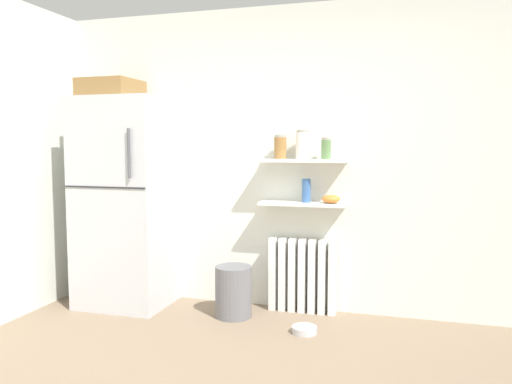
{
  "coord_description": "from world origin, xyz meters",
  "views": [
    {
      "loc": [
        0.85,
        -2.26,
        1.42
      ],
      "look_at": [
        -0.3,
        1.6,
        1.05
      ],
      "focal_mm": 35.62,
      "sensor_mm": 36.0,
      "label": 1
    }
  ],
  "objects_px": {
    "vase": "(306,191)",
    "refrigerator": "(125,199)",
    "storage_jar_0": "(280,147)",
    "storage_jar_1": "(303,145)",
    "radiator": "(302,275)",
    "storage_jar_2": "(326,149)",
    "pet_food_bowl": "(304,330)",
    "trash_bin": "(233,291)",
    "shelf_bowl": "(331,199)"
  },
  "relations": [
    {
      "from": "storage_jar_1",
      "to": "radiator",
      "type": "bearing_deg",
      "value": 90.0
    },
    {
      "from": "storage_jar_1",
      "to": "shelf_bowl",
      "type": "relative_size",
      "value": 1.56
    },
    {
      "from": "storage_jar_2",
      "to": "pet_food_bowl",
      "type": "bearing_deg",
      "value": -99.56
    },
    {
      "from": "radiator",
      "to": "pet_food_bowl",
      "type": "distance_m",
      "value": 0.58
    },
    {
      "from": "pet_food_bowl",
      "to": "refrigerator",
      "type": "bearing_deg",
      "value": 171.23
    },
    {
      "from": "storage_jar_2",
      "to": "vase",
      "type": "distance_m",
      "value": 0.38
    },
    {
      "from": "refrigerator",
      "to": "storage_jar_0",
      "type": "bearing_deg",
      "value": 8.55
    },
    {
      "from": "vase",
      "to": "pet_food_bowl",
      "type": "xyz_separation_m",
      "value": [
        0.08,
        -0.46,
        -1.02
      ]
    },
    {
      "from": "radiator",
      "to": "vase",
      "type": "relative_size",
      "value": 3.17
    },
    {
      "from": "storage_jar_1",
      "to": "vase",
      "type": "height_order",
      "value": "storage_jar_1"
    },
    {
      "from": "radiator",
      "to": "pet_food_bowl",
      "type": "height_order",
      "value": "radiator"
    },
    {
      "from": "storage_jar_0",
      "to": "pet_food_bowl",
      "type": "height_order",
      "value": "storage_jar_0"
    },
    {
      "from": "storage_jar_2",
      "to": "pet_food_bowl",
      "type": "height_order",
      "value": "storage_jar_2"
    },
    {
      "from": "storage_jar_2",
      "to": "trash_bin",
      "type": "xyz_separation_m",
      "value": [
        -0.72,
        -0.26,
        -1.18
      ]
    },
    {
      "from": "shelf_bowl",
      "to": "pet_food_bowl",
      "type": "bearing_deg",
      "value": -104.88
    },
    {
      "from": "storage_jar_2",
      "to": "trash_bin",
      "type": "bearing_deg",
      "value": -159.97
    },
    {
      "from": "storage_jar_2",
      "to": "trash_bin",
      "type": "relative_size",
      "value": 0.42
    },
    {
      "from": "storage_jar_2",
      "to": "pet_food_bowl",
      "type": "relative_size",
      "value": 0.92
    },
    {
      "from": "storage_jar_1",
      "to": "vase",
      "type": "xyz_separation_m",
      "value": [
        0.03,
        0.0,
        -0.38
      ]
    },
    {
      "from": "storage_jar_0",
      "to": "storage_jar_1",
      "type": "height_order",
      "value": "storage_jar_1"
    },
    {
      "from": "radiator",
      "to": "storage_jar_2",
      "type": "distance_m",
      "value": 1.1
    },
    {
      "from": "radiator",
      "to": "storage_jar_1",
      "type": "height_order",
      "value": "storage_jar_1"
    },
    {
      "from": "refrigerator",
      "to": "storage_jar_2",
      "type": "height_order",
      "value": "refrigerator"
    },
    {
      "from": "shelf_bowl",
      "to": "trash_bin",
      "type": "bearing_deg",
      "value": -161.06
    },
    {
      "from": "storage_jar_1",
      "to": "shelf_bowl",
      "type": "height_order",
      "value": "storage_jar_1"
    },
    {
      "from": "refrigerator",
      "to": "vase",
      "type": "distance_m",
      "value": 1.6
    },
    {
      "from": "trash_bin",
      "to": "refrigerator",
      "type": "bearing_deg",
      "value": 176.87
    },
    {
      "from": "radiator",
      "to": "vase",
      "type": "distance_m",
      "value": 0.73
    },
    {
      "from": "storage_jar_0",
      "to": "vase",
      "type": "height_order",
      "value": "storage_jar_0"
    },
    {
      "from": "pet_food_bowl",
      "to": "storage_jar_2",
      "type": "bearing_deg",
      "value": 80.44
    },
    {
      "from": "refrigerator",
      "to": "storage_jar_1",
      "type": "relative_size",
      "value": 8.32
    },
    {
      "from": "vase",
      "to": "refrigerator",
      "type": "bearing_deg",
      "value": -172.65
    },
    {
      "from": "refrigerator",
      "to": "vase",
      "type": "xyz_separation_m",
      "value": [
        1.59,
        0.2,
        0.09
      ]
    },
    {
      "from": "refrigerator",
      "to": "storage_jar_0",
      "type": "relative_size",
      "value": 9.93
    },
    {
      "from": "storage_jar_2",
      "to": "radiator",
      "type": "bearing_deg",
      "value": 171.17
    },
    {
      "from": "shelf_bowl",
      "to": "trash_bin",
      "type": "relative_size",
      "value": 0.36
    },
    {
      "from": "pet_food_bowl",
      "to": "vase",
      "type": "bearing_deg",
      "value": 100.14
    },
    {
      "from": "radiator",
      "to": "vase",
      "type": "xyz_separation_m",
      "value": [
        0.03,
        -0.03,
        0.73
      ]
    },
    {
      "from": "storage_jar_1",
      "to": "pet_food_bowl",
      "type": "xyz_separation_m",
      "value": [
        0.12,
        -0.46,
        -1.4
      ]
    },
    {
      "from": "storage_jar_0",
      "to": "shelf_bowl",
      "type": "distance_m",
      "value": 0.61
    },
    {
      "from": "shelf_bowl",
      "to": "refrigerator",
      "type": "bearing_deg",
      "value": -173.48
    },
    {
      "from": "storage_jar_0",
      "to": "pet_food_bowl",
      "type": "distance_m",
      "value": 1.49
    },
    {
      "from": "storage_jar_0",
      "to": "trash_bin",
      "type": "distance_m",
      "value": 1.27
    },
    {
      "from": "refrigerator",
      "to": "shelf_bowl",
      "type": "xyz_separation_m",
      "value": [
        1.79,
        0.2,
        0.03
      ]
    },
    {
      "from": "radiator",
      "to": "storage_jar_0",
      "type": "distance_m",
      "value": 1.11
    },
    {
      "from": "radiator",
      "to": "vase",
      "type": "bearing_deg",
      "value": -42.7
    },
    {
      "from": "storage_jar_0",
      "to": "trash_bin",
      "type": "bearing_deg",
      "value": -141.65
    },
    {
      "from": "storage_jar_2",
      "to": "shelf_bowl",
      "type": "bearing_deg",
      "value": 0.0
    },
    {
      "from": "shelf_bowl",
      "to": "pet_food_bowl",
      "type": "height_order",
      "value": "shelf_bowl"
    },
    {
      "from": "storage_jar_0",
      "to": "vase",
      "type": "distance_m",
      "value": 0.43
    }
  ]
}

